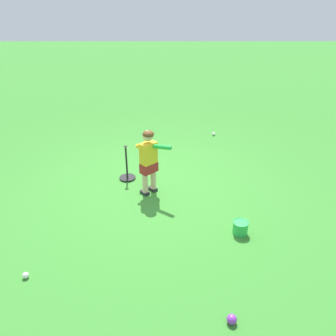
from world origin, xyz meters
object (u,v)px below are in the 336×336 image
play_ball_midfield (214,134)px  toy_bucket (240,227)px  play_ball_by_bucket (26,275)px  batting_tee (127,173)px  play_ball_center_lawn (232,319)px  child_batter (149,157)px

play_ball_midfield → toy_bucket: bearing=-1.5°
play_ball_by_bucket → toy_bucket: size_ratio=0.34×
batting_tee → play_ball_center_lawn: bearing=24.6°
play_ball_center_lawn → play_ball_by_bucket: bearing=-104.8°
batting_tee → toy_bucket: batting_tee is taller
play_ball_midfield → play_ball_center_lawn: bearing=-5.2°
play_ball_center_lawn → child_batter: bearing=-159.5°
child_batter → toy_bucket: 1.73m
play_ball_by_bucket → batting_tee: bearing=158.2°
play_ball_center_lawn → batting_tee: (-2.88, -1.32, 0.05)m
play_ball_midfield → batting_tee: (2.01, -1.77, 0.07)m
play_ball_by_bucket → batting_tee: size_ratio=0.12×
play_ball_midfield → play_ball_by_bucket: play_ball_midfield is taller
play_ball_center_lawn → toy_bucket: toy_bucket is taller
child_batter → play_ball_by_bucket: child_batter is taller
child_batter → play_ball_by_bucket: bearing=-36.0°
play_ball_midfield → toy_bucket: toy_bucket is taller
child_batter → toy_bucket: (1.04, 1.26, -0.55)m
toy_bucket → play_ball_by_bucket: bearing=-73.2°
child_batter → play_ball_midfield: size_ratio=14.22×
play_ball_midfield → batting_tee: 2.68m
batting_tee → toy_bucket: (1.51, 1.67, -0.01)m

